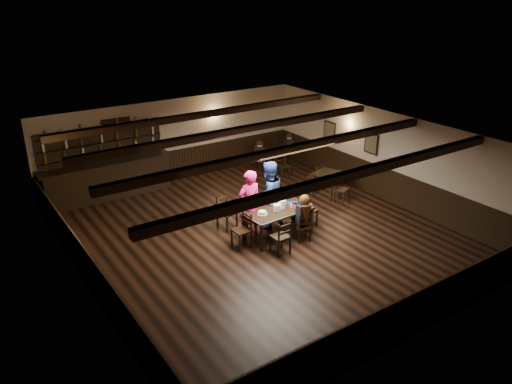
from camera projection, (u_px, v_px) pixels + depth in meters
ground at (260, 235)px, 13.14m from camera, size 10.00×10.00×0.00m
room_shell at (260, 172)px, 12.50m from camera, size 9.02×10.02×2.71m
dining_table at (278, 212)px, 12.80m from camera, size 1.81×0.96×0.75m
chair_near_left at (282, 235)px, 12.01m from camera, size 0.42×0.40×0.88m
chair_near_right at (304, 225)px, 12.63m from camera, size 0.45×0.44×0.78m
chair_end_left at (244, 227)px, 12.39m from camera, size 0.41×0.43×0.91m
chair_end_right at (306, 208)px, 13.40m from camera, size 0.45×0.47×0.90m
chair_far_pushed at (225, 209)px, 13.31m from camera, size 0.53×0.51×0.94m
woman_pink at (249, 204)px, 12.76m from camera, size 0.67×0.44×1.81m
man_blue at (268, 195)px, 13.21m from camera, size 0.95×0.76×1.87m
seated_person at (304, 211)px, 12.53m from camera, size 0.35×0.52×0.85m
cake at (262, 213)px, 12.53m from camera, size 0.26×0.26×0.08m
plate_stack_a at (277, 208)px, 12.69m from camera, size 0.18×0.18×0.17m
plate_stack_b at (282, 204)px, 12.86m from camera, size 0.18×0.18×0.22m
tea_light at (275, 208)px, 12.85m from camera, size 0.05×0.05×0.06m
salt_shaker at (291, 205)px, 12.94m from camera, size 0.04×0.04×0.09m
pepper_shaker at (294, 206)px, 12.89m from camera, size 0.04×0.04×0.10m
drink_glass at (285, 203)px, 13.02m from camera, size 0.08×0.08×0.12m
menu_red at (295, 206)px, 13.02m from camera, size 0.39×0.36×0.00m
menu_blue at (293, 203)px, 13.18m from camera, size 0.40×0.37×0.00m
bar_counter at (107, 175)px, 15.20m from camera, size 3.99×0.70×2.20m
back_table_a at (328, 176)px, 15.33m from camera, size 0.98×0.98×0.75m
back_table_b at (272, 154)px, 17.24m from camera, size 0.78×0.78×0.75m
bg_patron_left at (260, 151)px, 16.93m from camera, size 0.24×0.38×0.75m
bg_patron_right at (289, 143)px, 17.80m from camera, size 0.31×0.40×0.73m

